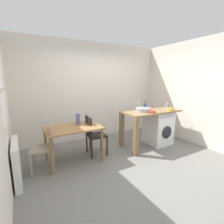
{
  "coord_description": "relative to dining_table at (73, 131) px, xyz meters",
  "views": [
    {
      "loc": [
        -1.9,
        -2.66,
        1.7
      ],
      "look_at": [
        -0.11,
        0.45,
        0.98
      ],
      "focal_mm": 26.35,
      "sensor_mm": 36.0,
      "label": 1
    }
  ],
  "objects": [
    {
      "name": "sink_basin",
      "position": [
        1.72,
        -0.16,
        0.32
      ],
      "size": [
        0.38,
        0.38,
        0.09
      ],
      "primitive_type": "cylinder",
      "color": "#9EA0A5",
      "rests_on": "kitchen_counter"
    },
    {
      "name": "radiator",
      "position": [
        -1.03,
        -0.25,
        -0.29
      ],
      "size": [
        0.1,
        0.8,
        0.7
      ],
      "primitive_type": "cube",
      "color": "white",
      "rests_on": "ground_plane"
    },
    {
      "name": "vase",
      "position": [
        0.15,
        0.1,
        0.22
      ],
      "size": [
        0.09,
        0.09,
        0.25
      ],
      "primitive_type": "cylinder",
      "color": "slate",
      "rests_on": "dining_table"
    },
    {
      "name": "chair_person_seat",
      "position": [
        -0.55,
        -0.11,
        -0.14
      ],
      "size": [
        0.47,
        0.47,
        0.9
      ],
      "rotation": [
        0.0,
        0.0,
        1.37
      ],
      "color": "gray",
      "rests_on": "ground_plane"
    },
    {
      "name": "colander",
      "position": [
        2.43,
        -0.38,
        0.31
      ],
      "size": [
        0.2,
        0.2,
        0.06
      ],
      "color": "gold",
      "rests_on": "kitchen_counter"
    },
    {
      "name": "tap",
      "position": [
        1.72,
        0.02,
        0.42
      ],
      "size": [
        0.02,
        0.02,
        0.28
      ],
      "primitive_type": "cylinder",
      "color": "#B2B2B7",
      "rests_on": "kitchen_counter"
    },
    {
      "name": "wall_counter_side",
      "position": [
        3.14,
        -0.55,
        0.71
      ],
      "size": [
        0.1,
        3.8,
        2.7
      ],
      "primitive_type": "cube",
      "color": "silver",
      "rests_on": "ground_plane"
    },
    {
      "name": "chair_opposite",
      "position": [
        0.48,
        0.06,
        -0.14
      ],
      "size": [
        0.43,
        0.43,
        0.9
      ],
      "rotation": [
        0.0,
        0.0,
        -1.64
      ],
      "color": "black",
      "rests_on": "ground_plane"
    },
    {
      "name": "mixing_bowl",
      "position": [
        1.8,
        -0.36,
        0.31
      ],
      "size": [
        0.2,
        0.2,
        0.05
      ],
      "color": "#D84C38",
      "rests_on": "kitchen_counter"
    },
    {
      "name": "dining_table",
      "position": [
        0.0,
        0.0,
        0.0
      ],
      "size": [
        1.1,
        0.76,
        0.74
      ],
      "color": "#9E7042",
      "rests_on": "ground_plane"
    },
    {
      "name": "utensil_crock",
      "position": [
        2.61,
        -0.11,
        0.35
      ],
      "size": [
        0.11,
        0.11,
        0.3
      ],
      "color": "gray",
      "rests_on": "kitchen_counter"
    },
    {
      "name": "bottle_tall_green",
      "position": [
        1.87,
        -0.04,
        0.38
      ],
      "size": [
        0.06,
        0.06,
        0.24
      ],
      "color": "navy",
      "rests_on": "kitchen_counter"
    },
    {
      "name": "scissors",
      "position": [
        1.93,
        -0.26,
        0.28
      ],
      "size": [
        0.15,
        0.06,
        0.01
      ],
      "color": "#B2B2B7",
      "rests_on": "kitchen_counter"
    },
    {
      "name": "wall_back",
      "position": [
        0.99,
        1.2,
        0.71
      ],
      "size": [
        4.6,
        0.1,
        2.7
      ],
      "primitive_type": "cube",
      "color": "silver",
      "rests_on": "ground_plane"
    },
    {
      "name": "washing_machine",
      "position": [
        2.25,
        -0.17,
        -0.21
      ],
      "size": [
        0.6,
        0.61,
        0.86
      ],
      "color": "white",
      "rests_on": "ground_plane"
    },
    {
      "name": "ground_plane",
      "position": [
        0.99,
        -0.55,
        -0.64
      ],
      "size": [
        5.46,
        5.46,
        0.0
      ],
      "primitive_type": "plane",
      "color": "slate"
    },
    {
      "name": "kitchen_counter",
      "position": [
        1.77,
        -0.16,
        0.12
      ],
      "size": [
        1.5,
        0.68,
        0.92
      ],
      "color": "olive",
      "rests_on": "ground_plane"
    }
  ]
}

